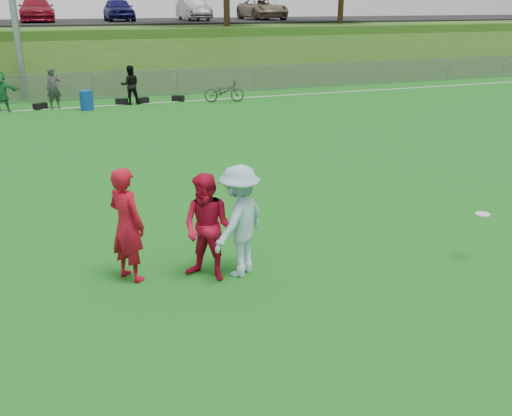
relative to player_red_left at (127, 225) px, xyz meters
name	(u,v)px	position (x,y,z in m)	size (l,w,h in m)	color
ground	(214,290)	(1.17, -0.88, -0.95)	(120.00, 120.00, 0.00)	#156517
sideline_far	(98,106)	(1.17, 17.12, -0.95)	(60.00, 0.10, 0.01)	white
fence	(93,85)	(1.17, 19.12, -0.30)	(58.00, 0.06, 1.30)	gray
berm	(75,49)	(1.17, 30.12, 0.55)	(120.00, 18.00, 3.00)	#2D5518
parking_lot	(71,22)	(1.17, 32.12, 2.10)	(120.00, 12.00, 0.10)	black
car_row	(51,10)	(0.00, 31.12, 2.87)	(32.04, 5.18, 1.44)	silver
spectator_row	(22,90)	(-1.84, 17.12, -0.10)	(8.40, 0.72, 1.69)	red
gear_bags	(122,102)	(2.21, 17.22, -0.82)	(6.59, 0.52, 0.26)	black
player_red_left	(127,225)	(0.00, 0.00, 0.00)	(0.69, 0.46, 1.90)	#B20C20
player_red_center	(208,228)	(1.22, -0.43, -0.06)	(0.87, 0.67, 1.78)	red
player_blue	(239,221)	(1.75, -0.45, -0.01)	(1.22, 0.70, 1.88)	#9DC5DA
frisbee	(483,214)	(5.86, -1.41, -0.09)	(0.24, 0.24, 0.02)	white
recycling_bin	(87,100)	(0.64, 16.32, -0.54)	(0.54, 0.54, 0.82)	#0E3B98
bicycle	(224,91)	(6.68, 16.32, -0.48)	(0.63, 1.81, 0.95)	#303032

